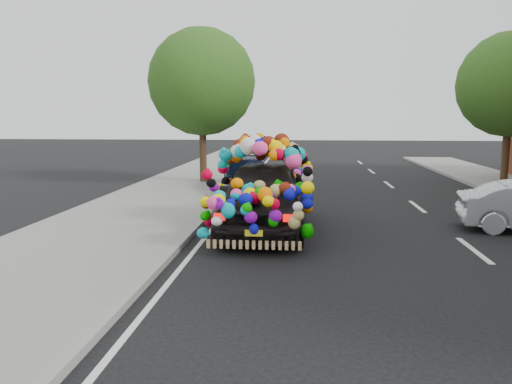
# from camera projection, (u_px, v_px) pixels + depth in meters

# --- Properties ---
(ground) EXTENTS (100.00, 100.00, 0.00)m
(ground) POSITION_uv_depth(u_px,v_px,m) (295.00, 246.00, 10.37)
(ground) COLOR black
(ground) RESTS_ON ground
(sidewalk) EXTENTS (4.00, 60.00, 0.12)m
(sidewalk) POSITION_uv_depth(u_px,v_px,m) (95.00, 239.00, 10.75)
(sidewalk) COLOR gray
(sidewalk) RESTS_ON ground
(kerb) EXTENTS (0.15, 60.00, 0.13)m
(kerb) POSITION_uv_depth(u_px,v_px,m) (184.00, 241.00, 10.57)
(kerb) COLOR gray
(kerb) RESTS_ON ground
(lane_markings) EXTENTS (6.00, 50.00, 0.01)m
(lane_markings) POSITION_uv_depth(u_px,v_px,m) (474.00, 250.00, 10.05)
(lane_markings) COLOR silver
(lane_markings) RESTS_ON ground
(tree_near_sidewalk) EXTENTS (4.20, 4.20, 6.13)m
(tree_near_sidewalk) POSITION_uv_depth(u_px,v_px,m) (202.00, 82.00, 19.48)
(tree_near_sidewalk) COLOR #332114
(tree_near_sidewalk) RESTS_ON ground
(tree_far_b) EXTENTS (4.00, 4.00, 5.90)m
(tree_far_b) POSITION_uv_depth(u_px,v_px,m) (511.00, 85.00, 18.93)
(tree_far_b) COLOR #332114
(tree_far_b) RESTS_ON ground
(plush_art_car) EXTENTS (2.31, 5.03, 2.29)m
(plush_art_car) POSITION_uv_depth(u_px,v_px,m) (264.00, 180.00, 11.74)
(plush_art_car) COLOR black
(plush_art_car) RESTS_ON ground
(navy_sedan) EXTENTS (2.24, 4.44, 1.24)m
(navy_sedan) POSITION_uv_depth(u_px,v_px,m) (247.00, 175.00, 17.68)
(navy_sedan) COLOR black
(navy_sedan) RESTS_ON ground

